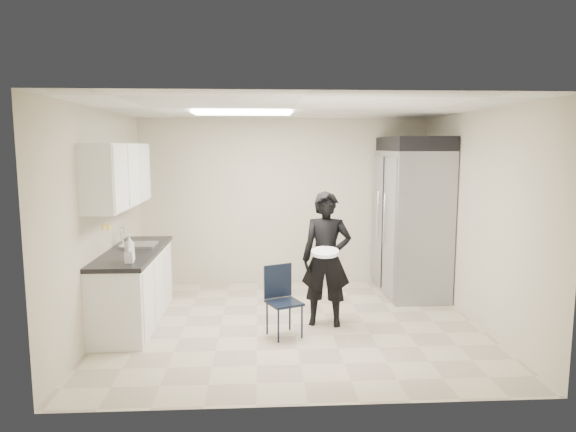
{
  "coord_description": "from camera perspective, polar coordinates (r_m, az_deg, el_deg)",
  "views": [
    {
      "loc": [
        -0.4,
        -6.04,
        2.17
      ],
      "look_at": [
        -0.05,
        0.2,
        1.31
      ],
      "focal_mm": 32.0,
      "sensor_mm": 36.0,
      "label": 1
    }
  ],
  "objects": [
    {
      "name": "bucket_lid",
      "position": [
        5.96,
        4.14,
        -4.03
      ],
      "size": [
        0.38,
        0.38,
        0.04
      ],
      "primitive_type": "cylinder",
      "rotation": [
        0.0,
        0.0,
        -0.19
      ],
      "color": "white",
      "rests_on": "man_tuxedo"
    },
    {
      "name": "countertop",
      "position": [
        6.55,
        -16.88,
        -3.86
      ],
      "size": [
        0.64,
        1.95,
        0.05
      ],
      "primitive_type": "cube",
      "color": "black",
      "rests_on": "lower_counter"
    },
    {
      "name": "ceiling_panel",
      "position": [
        6.45,
        -5.1,
        11.31
      ],
      "size": [
        1.2,
        0.6,
        0.02
      ],
      "primitive_type": "cube",
      "color": "white",
      "rests_on": "ceiling"
    },
    {
      "name": "back_wall",
      "position": [
        8.1,
        -0.38,
        1.62
      ],
      "size": [
        4.5,
        0.0,
        4.5
      ],
      "primitive_type": "plane",
      "rotation": [
        1.57,
        0.0,
        0.0
      ],
      "color": "#BCB49B",
      "rests_on": "floor"
    },
    {
      "name": "notice_sticker_right",
      "position": [
        6.67,
        -19.23,
        -1.18
      ],
      "size": [
        0.0,
        0.12,
        0.07
      ],
      "primitive_type": "cube",
      "color": "yellow",
      "rests_on": "left_wall"
    },
    {
      "name": "soap_bottle_b",
      "position": [
        5.83,
        -17.25,
        -4.05
      ],
      "size": [
        0.09,
        0.1,
        0.2
      ],
      "primitive_type": "imported",
      "rotation": [
        0.0,
        0.0,
        0.07
      ],
      "color": "silver",
      "rests_on": "countertop"
    },
    {
      "name": "upper_cabinets",
      "position": [
        6.47,
        -18.29,
        4.34
      ],
      "size": [
        0.35,
        1.8,
        0.75
      ],
      "primitive_type": "cube",
      "color": "silver",
      "rests_on": "left_wall"
    },
    {
      "name": "floor",
      "position": [
        6.43,
        0.54,
        -11.94
      ],
      "size": [
        4.5,
        4.5,
        0.0
      ],
      "primitive_type": "plane",
      "color": "#B9AE91",
      "rests_on": "ground"
    },
    {
      "name": "folding_chair",
      "position": [
        5.93,
        -0.42,
        -9.63
      ],
      "size": [
        0.46,
        0.46,
        0.79
      ],
      "primitive_type": "cube",
      "rotation": [
        0.0,
        0.0,
        0.42
      ],
      "color": "black",
      "rests_on": "floor"
    },
    {
      "name": "right_wall",
      "position": [
        6.65,
        20.28,
        -0.21
      ],
      "size": [
        0.0,
        4.0,
        4.0
      ],
      "primitive_type": "plane",
      "rotation": [
        1.57,
        0.0,
        -1.57
      ],
      "color": "#BCB49B",
      "rests_on": "floor"
    },
    {
      "name": "fridge_compressor",
      "position": [
        7.65,
        13.85,
        7.79
      ],
      "size": [
        0.8,
        1.35,
        0.2
      ],
      "primitive_type": "cube",
      "color": "black",
      "rests_on": "commercial_fridge"
    },
    {
      "name": "lower_counter",
      "position": [
        6.66,
        -16.72,
        -7.7
      ],
      "size": [
        0.6,
        1.9,
        0.86
      ],
      "primitive_type": "cube",
      "color": "silver",
      "rests_on": "floor"
    },
    {
      "name": "sink",
      "position": [
        6.79,
        -16.22,
        -3.56
      ],
      "size": [
        0.42,
        0.4,
        0.14
      ],
      "primitive_type": "cube",
      "color": "gray",
      "rests_on": "countertop"
    },
    {
      "name": "ceiling",
      "position": [
        6.07,
        0.58,
        11.86
      ],
      "size": [
        4.5,
        4.5,
        0.0
      ],
      "primitive_type": "plane",
      "rotation": [
        3.14,
        0.0,
        0.0
      ],
      "color": "white",
      "rests_on": "back_wall"
    },
    {
      "name": "left_wall",
      "position": [
        6.37,
        -20.07,
        -0.53
      ],
      "size": [
        0.0,
        4.0,
        4.0
      ],
      "primitive_type": "plane",
      "rotation": [
        1.57,
        0.0,
        1.57
      ],
      "color": "#BCB49B",
      "rests_on": "floor"
    },
    {
      "name": "soap_bottle_a",
      "position": [
        5.88,
        -17.21,
        -3.44
      ],
      "size": [
        0.15,
        0.15,
        0.3
      ],
      "primitive_type": "imported",
      "rotation": [
        0.0,
        0.0,
        0.43
      ],
      "color": "white",
      "rests_on": "countertop"
    },
    {
      "name": "faucet",
      "position": [
        6.81,
        -17.91,
        -2.31
      ],
      "size": [
        0.02,
        0.02,
        0.24
      ],
      "primitive_type": "cylinder",
      "color": "silver",
      "rests_on": "countertop"
    },
    {
      "name": "towel_dispenser",
      "position": [
        7.61,
        -16.47,
        3.32
      ],
      "size": [
        0.22,
        0.3,
        0.35
      ],
      "primitive_type": "cube",
      "color": "black",
      "rests_on": "left_wall"
    },
    {
      "name": "man_tuxedo",
      "position": [
        6.23,
        4.28,
        -4.79
      ],
      "size": [
        0.66,
        0.51,
        1.63
      ],
      "primitive_type": "imported",
      "rotation": [
        0.0,
        0.0,
        -0.19
      ],
      "color": "black",
      "rests_on": "floor"
    },
    {
      "name": "notice_sticker_left",
      "position": [
        6.48,
        -19.73,
        -1.1
      ],
      "size": [
        0.0,
        0.12,
        0.07
      ],
      "primitive_type": "cube",
      "color": "yellow",
      "rests_on": "left_wall"
    },
    {
      "name": "commercial_fridge",
      "position": [
        7.73,
        13.58,
        -0.76
      ],
      "size": [
        0.8,
        1.35,
        2.1
      ],
      "primitive_type": "cube",
      "color": "gray",
      "rests_on": "floor"
    }
  ]
}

